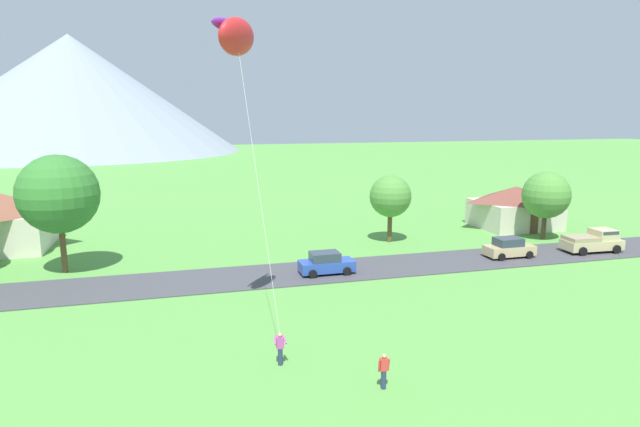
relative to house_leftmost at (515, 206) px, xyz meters
name	(u,v)px	position (x,y,z in m)	size (l,w,h in m)	color
road_strip	(307,273)	(-25.77, -10.62, -2.26)	(160.00, 6.07, 0.08)	#424247
mountain_east_ridge	(72,94)	(-64.70, 134.31, 15.57)	(101.28, 101.28, 35.76)	gray
house_leftmost	(515,206)	(0.00, 0.00, 0.00)	(8.56, 7.30, 4.45)	beige
tree_near_left	(58,194)	(-43.87, -5.50, 3.85)	(6.01, 6.01, 9.17)	brown
tree_left_of_center	(390,196)	(-15.62, -2.72, 2.11)	(3.97, 3.97, 6.43)	brown
tree_center	(546,195)	(-0.66, -5.71, 2.08)	(4.55, 4.55, 6.67)	#4C3823
parked_car_blue_west_end	(326,263)	(-24.39, -11.30, -1.44)	(4.22, 2.11, 1.68)	#2847A8
parked_car_tan_mid_east	(509,248)	(-8.00, -10.80, -1.44)	(4.21, 2.11, 1.68)	tan
pickup_truck_sand_west_side	(593,241)	(0.30, -11.19, -1.25)	(5.29, 2.51, 1.99)	#C6B284
kite_flyer_with_kite	(237,40)	(-31.81, -20.14, 13.66)	(3.07, 7.11, 17.21)	navy
watcher_person	(384,370)	(-26.65, -28.72, -1.43)	(0.56, 0.24, 1.68)	navy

